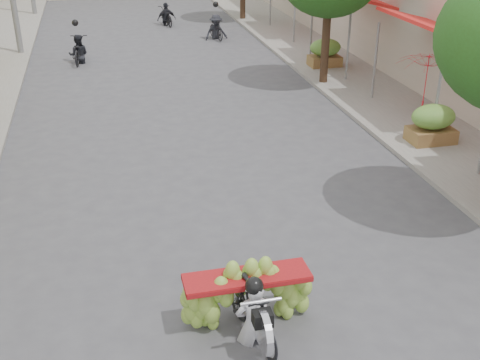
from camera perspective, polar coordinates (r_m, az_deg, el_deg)
name	(u,v)px	position (r m, az deg, el deg)	size (l,w,h in m)	color
sidewalk_right	(354,73)	(23.32, 10.73, 9.96)	(4.00, 60.00, 0.12)	gray
produce_crate_mid	(433,121)	(16.87, 17.82, 5.36)	(1.20, 0.88, 1.16)	brown
produce_crate_far	(325,50)	(23.75, 8.08, 12.07)	(1.20, 0.88, 1.16)	brown
banana_motorbike	(250,298)	(9.33, 0.99, -11.08)	(2.20, 1.86, 1.92)	black
market_umbrella	(431,53)	(16.89, 17.64, 11.39)	(1.84, 1.84, 1.58)	red
pedestrian	(323,45)	(23.66, 7.90, 12.59)	(0.89, 0.63, 1.64)	silver
bg_motorbike_a	(78,45)	(25.24, -15.14, 12.29)	(0.88, 1.84, 1.95)	black
bg_motorbike_b	(216,21)	(28.50, -2.30, 14.87)	(1.14, 1.67, 1.95)	black
bg_motorbike_c	(166,9)	(31.86, -7.02, 15.76)	(1.04, 1.68, 1.95)	black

